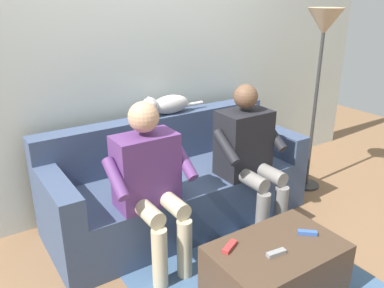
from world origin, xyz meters
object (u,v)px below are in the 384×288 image
Objects in this scene: couch at (176,185)px; remote_red at (230,247)px; cat_on_backrest at (166,104)px; person_left_seated at (248,150)px; remote_gray at (276,253)px; floor_lamp at (323,37)px; coffee_table at (275,273)px; remote_blue at (307,233)px; person_right_seated at (150,178)px.

remote_red is (0.24, 1.00, 0.11)m from couch.
person_left_seated is at bearing 118.52° from cat_on_backrest.
remote_gray is (0.06, 1.18, 0.11)m from couch.
remote_red is (0.66, 0.63, -0.23)m from person_left_seated.
floor_lamp is at bearing 0.18° from remote_red.
remote_blue is at bearing 176.79° from coffee_table.
person_right_seated is at bearing 1.11° from person_left_seated.
couch is 16.41× the size of remote_red.
remote_blue is at bearing 130.67° from person_right_seated.
remote_red is (0.32, 1.26, -0.49)m from cat_on_backrest.
cat_on_backrest is at bearing -61.48° from person_left_seated.
remote_blue is at bearing -43.82° from remote_red.
cat_on_backrest is at bearing -20.30° from floor_lamp.
remote_red is 0.08× the size of floor_lamp.
person_right_seated is at bearing 6.06° from floor_lamp.
couch is 18.12× the size of remote_blue.
person_right_seated is at bearing 120.94° from remote_gray.
remote_red is at bearing 25.08° from remote_blue.
couch reaches higher than remote_red.
person_right_seated is 0.90m from remote_gray.
couch is 0.66m from cat_on_backrest.
remote_red is at bearing -28.74° from coffee_table.
couch is at bearing -90.00° from coffee_table.
person_right_seated is 0.69× the size of floor_lamp.
remote_gray is at bearing 86.88° from couch.
person_left_seated and person_right_seated have the same top height.
person_left_seated reaches higher than remote_gray.
floor_lamp reaches higher than remote_red.
person_right_seated is 9.63× the size of remote_gray.
remote_gray and remote_blue have the same top height.
coffee_table is at bearing 119.38° from person_right_seated.
cat_on_backrest reaches higher than remote_red.
coffee_table is at bearing 90.00° from couch.
cat_on_backrest is 0.35× the size of floor_lamp.
person_left_seated is 1.20m from floor_lamp.
remote_blue is (-0.23, 1.14, 0.11)m from couch.
coffee_table is 0.97m from person_left_seated.
couch is at bearing 49.59° from remote_red.
person_right_seated is at bearing 79.37° from remote_red.
remote_red is 0.50m from remote_blue.
coffee_table is 0.69× the size of person_left_seated.
person_right_seated is 1.97× the size of cat_on_backrest.
person_right_seated reaches higher than remote_gray.
cat_on_backrest reaches higher than remote_blue.
person_right_seated is at bearing 52.70° from cat_on_backrest.
remote_blue reaches higher than remote_red.
coffee_table is 1.35× the size of cat_on_backrest.
couch is 1.73m from floor_lamp.
person_right_seated reaches higher than remote_red.
floor_lamp is (-1.10, -0.94, 0.99)m from remote_blue.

